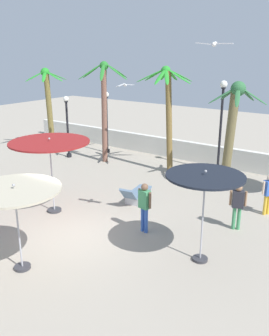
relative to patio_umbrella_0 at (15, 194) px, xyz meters
name	(u,v)px	position (x,y,z in m)	size (l,w,h in m)	color
ground_plane	(73,235)	(-0.25, 2.21, -2.22)	(56.00, 56.00, 0.00)	#9E9384
boundary_wall	(205,154)	(-0.25, 12.07, -1.70)	(25.20, 0.30, 1.05)	silver
patio_umbrella_0	(15,194)	(0.00, 0.00, 0.00)	(2.44, 2.44, 2.50)	#333338
patio_umbrella_1	(205,182)	(3.81, 3.26, 0.19)	(2.13, 2.13, 2.74)	#333338
patio_umbrella_3	(50,146)	(-2.14, 3.12, 0.32)	(2.85, 2.85, 2.83)	#333338
palm_tree_0	(168,105)	(-1.19, 9.66, 1.07)	(2.76, 2.76, 5.11)	brown
palm_tree_1	(104,100)	(-4.76, 9.23, 1.09)	(2.73, 2.48, 5.27)	brown
palm_tree_2	(232,124)	(2.12, 9.45, 0.61)	(2.31, 2.41, 4.60)	brown
palm_tree_3	(48,100)	(-8.91, 9.09, 0.83)	(2.43, 2.44, 4.85)	brown
lamp_post_0	(67,125)	(-7.01, 8.67, -0.36)	(0.30, 0.30, 3.43)	black
lamp_post_1	(107,119)	(-5.84, 10.67, -0.24)	(0.31, 0.31, 3.56)	black
lamp_post_2	(221,120)	(0.89, 11.19, 0.39)	(0.35, 0.35, 4.45)	black
lounge_chair_2	(136,193)	(-0.17, 5.65, -1.83)	(0.87, 1.96, 0.84)	#B7B7BC
guest_0	(238,203)	(3.93, 5.72, -1.26)	(0.51, 0.37, 1.60)	#3F8C59
guest_1	(145,203)	(1.53, 3.75, -1.18)	(0.55, 0.29, 1.71)	#3359B2
guest_3	(268,191)	(4.40, 7.50, -1.31)	(0.39, 0.49, 1.53)	gold
seagull_0	(125,85)	(-4.69, 10.91, 1.75)	(0.47, 1.17, 0.18)	white
seagull_1	(214,44)	(3.45, 4.10, 3.70)	(0.97, 0.41, 0.14)	white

